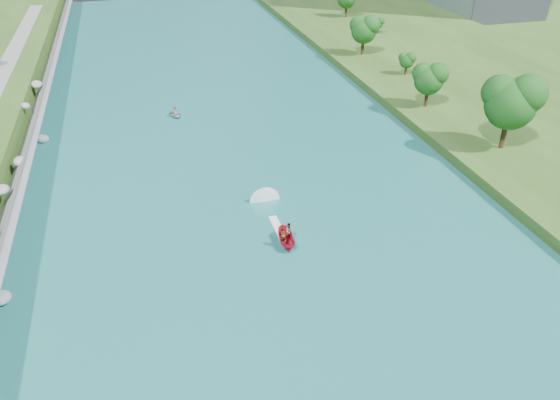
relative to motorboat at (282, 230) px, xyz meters
name	(u,v)px	position (x,y,z in m)	size (l,w,h in m)	color
ground	(289,289)	(-1.70, -8.48, -0.75)	(260.00, 260.00, 0.00)	#2D5119
river_water	(243,185)	(-1.70, 11.52, -0.70)	(55.00, 240.00, 0.10)	#1C6A66
riprap_bank	(11,205)	(-27.57, 11.01, 1.06)	(4.20, 236.00, 4.35)	slate
trees_east	(467,83)	(35.00, 22.70, 5.26)	(16.72, 138.03, 11.72)	#144712
motorboat	(282,230)	(0.00, 0.00, 0.00)	(3.60, 18.74, 2.23)	red
raft	(175,114)	(-7.27, 35.69, -0.29)	(2.85, 3.45, 1.57)	gray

